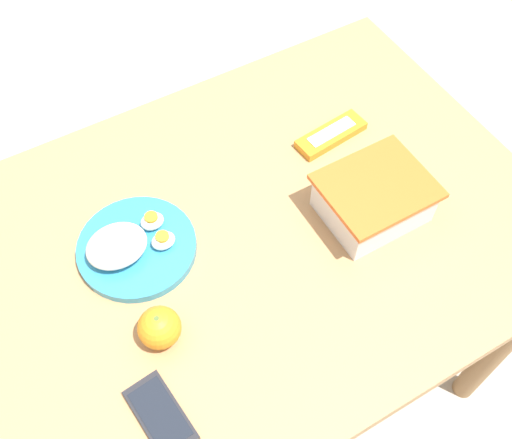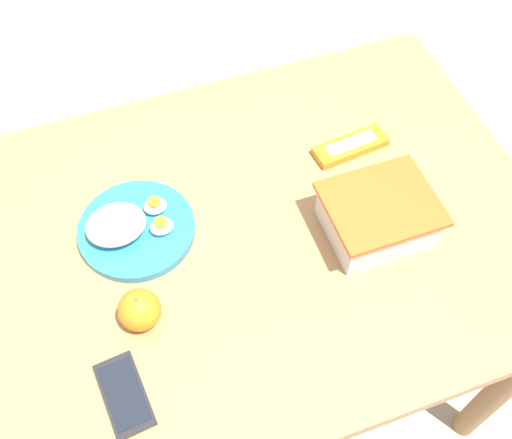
{
  "view_description": "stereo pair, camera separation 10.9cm",
  "coord_description": "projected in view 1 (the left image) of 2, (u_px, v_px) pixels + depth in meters",
  "views": [
    {
      "loc": [
        0.27,
        0.53,
        1.7
      ],
      "look_at": [
        -0.03,
        0.0,
        0.79
      ],
      "focal_mm": 42.0,
      "sensor_mm": 36.0,
      "label": 1
    },
    {
      "loc": [
        0.18,
        0.58,
        1.7
      ],
      "look_at": [
        -0.03,
        0.0,
        0.79
      ],
      "focal_mm": 42.0,
      "sensor_mm": 36.0,
      "label": 2
    }
  ],
  "objects": [
    {
      "name": "food_container",
      "position": [
        373.0,
        200.0,
        1.11
      ],
      "size": [
        0.19,
        0.16,
        0.09
      ],
      "color": "white",
      "rests_on": "table"
    },
    {
      "name": "cell_phone",
      "position": [
        160.0,
        415.0,
        0.92
      ],
      "size": [
        0.08,
        0.14,
        0.01
      ],
      "color": "#232328",
      "rests_on": "table"
    },
    {
      "name": "ground_plane",
      "position": [
        247.0,
        376.0,
        1.74
      ],
      "size": [
        10.0,
        10.0,
        0.0
      ],
      "primitive_type": "plane",
      "color": "#B2A899"
    },
    {
      "name": "candy_bar",
      "position": [
        331.0,
        135.0,
        1.24
      ],
      "size": [
        0.16,
        0.07,
        0.02
      ],
      "color": "orange",
      "rests_on": "table"
    },
    {
      "name": "orange_fruit",
      "position": [
        159.0,
        328.0,
        0.97
      ],
      "size": [
        0.07,
        0.07,
        0.07
      ],
      "color": "orange",
      "rests_on": "table"
    },
    {
      "name": "rice_plate",
      "position": [
        132.0,
        246.0,
        1.07
      ],
      "size": [
        0.22,
        0.22,
        0.07
      ],
      "color": "teal",
      "rests_on": "table"
    },
    {
      "name": "table",
      "position": [
        243.0,
        266.0,
        1.21
      ],
      "size": [
        1.16,
        0.8,
        0.76
      ],
      "color": "#AD7F51",
      "rests_on": "ground_plane"
    }
  ]
}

